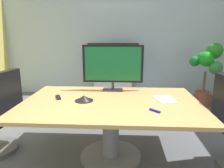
{
  "coord_description": "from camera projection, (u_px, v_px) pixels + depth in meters",
  "views": [
    {
      "loc": [
        0.26,
        -2.17,
        1.52
      ],
      "look_at": [
        0.11,
        0.47,
        0.89
      ],
      "focal_mm": 33.76,
      "sensor_mm": 36.0,
      "label": 1
    }
  ],
  "objects": [
    {
      "name": "potted_plant",
      "position": [
        207.0,
        68.0,
        4.39
      ],
      "size": [
        0.63,
        0.63,
        1.35
      ],
      "color": "brown",
      "rests_on": "ground"
    },
    {
      "name": "conference_table",
      "position": [
        111.0,
        114.0,
        2.54
      ],
      "size": [
        2.09,
        1.36,
        0.74
      ],
      "color": "#B2894C",
      "rests_on": "ground"
    },
    {
      "name": "paper_notepad",
      "position": [
        165.0,
        99.0,
        2.57
      ],
      "size": [
        0.27,
        0.34,
        0.01
      ],
      "primitive_type": "cube",
      "rotation": [
        0.0,
        0.0,
        0.2
      ],
      "color": "white",
      "rests_on": "conference_table"
    },
    {
      "name": "remote_control",
      "position": [
        58.0,
        97.0,
        2.63
      ],
      "size": [
        0.11,
        0.18,
        0.02
      ],
      "primitive_type": "cube",
      "rotation": [
        0.0,
        0.0,
        0.41
      ],
      "color": "black",
      "rests_on": "conference_table"
    },
    {
      "name": "wall_back_glass_partition",
      "position": [
        114.0,
        42.0,
        5.24
      ],
      "size": [
        5.54,
        0.1,
        2.65
      ],
      "primitive_type": "cube",
      "color": "#9EB2B7",
      "rests_on": "ground"
    },
    {
      "name": "whiteboard_marker",
      "position": [
        155.0,
        111.0,
        2.17
      ],
      "size": [
        0.11,
        0.1,
        0.02
      ],
      "primitive_type": "cube",
      "rotation": [
        0.0,
        0.0,
        -0.75
      ],
      "color": "#1919A5",
      "rests_on": "conference_table"
    },
    {
      "name": "conference_phone",
      "position": [
        84.0,
        98.0,
        2.51
      ],
      "size": [
        0.22,
        0.22,
        0.07
      ],
      "color": "black",
      "rests_on": "conference_table"
    },
    {
      "name": "wall_display_unit",
      "position": [
        113.0,
        79.0,
        5.1
      ],
      "size": [
        1.2,
        0.36,
        1.31
      ],
      "color": "#B7BABC",
      "rests_on": "ground"
    },
    {
      "name": "ground_plane",
      "position": [
        100.0,
        167.0,
        2.47
      ],
      "size": [
        7.34,
        7.34,
        0.0
      ],
      "primitive_type": "plane",
      "color": "#515459"
    },
    {
      "name": "tv_monitor",
      "position": [
        113.0,
        65.0,
        2.92
      ],
      "size": [
        0.84,
        0.18,
        0.64
      ],
      "color": "#333338",
      "rests_on": "conference_table"
    }
  ]
}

